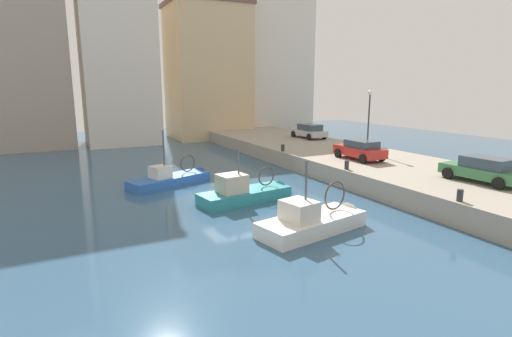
# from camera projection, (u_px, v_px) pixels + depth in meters

# --- Properties ---
(water_surface) EXTENTS (80.00, 80.00, 0.00)m
(water_surface) POSITION_uv_depth(u_px,v_px,m) (227.00, 194.00, 24.06)
(water_surface) COLOR #335675
(water_surface) RESTS_ON ground
(quay_wall) EXTENTS (9.00, 56.00, 1.20)m
(quay_wall) POSITION_uv_depth(u_px,v_px,m) (374.00, 167.00, 28.97)
(quay_wall) COLOR #9E9384
(quay_wall) RESTS_ON ground
(fishing_boat_white) EXTENTS (6.22, 2.97, 4.14)m
(fishing_boat_white) POSITION_uv_depth(u_px,v_px,m) (317.00, 227.00, 18.01)
(fishing_boat_white) COLOR white
(fishing_boat_white) RESTS_ON ground
(fishing_boat_blue) EXTENTS (6.45, 3.76, 4.41)m
(fishing_boat_blue) POSITION_uv_depth(u_px,v_px,m) (175.00, 183.00, 26.44)
(fishing_boat_blue) COLOR #2D60B7
(fishing_boat_blue) RESTS_ON ground
(fishing_boat_teal) EXTENTS (6.26, 2.53, 3.85)m
(fishing_boat_teal) POSITION_uv_depth(u_px,v_px,m) (249.00, 198.00, 22.65)
(fishing_boat_teal) COLOR teal
(fishing_boat_teal) RESTS_ON ground
(parked_car_red) EXTENTS (1.91, 3.95, 1.39)m
(parked_car_red) POSITION_uv_depth(u_px,v_px,m) (360.00, 150.00, 28.49)
(parked_car_red) COLOR red
(parked_car_red) RESTS_ON quay_wall
(parked_car_green) EXTENTS (2.08, 4.26, 1.41)m
(parked_car_green) POSITION_uv_depth(u_px,v_px,m) (483.00, 169.00, 21.72)
(parked_car_green) COLOR #387547
(parked_car_green) RESTS_ON quay_wall
(parked_car_silver) EXTENTS (2.08, 4.12, 1.43)m
(parked_car_silver) POSITION_uv_depth(u_px,v_px,m) (309.00, 131.00, 40.18)
(parked_car_silver) COLOR #B7B7BC
(parked_car_silver) RESTS_ON quay_wall
(mooring_bollard_south) EXTENTS (0.28, 0.28, 0.55)m
(mooring_bollard_south) POSITION_uv_depth(u_px,v_px,m) (460.00, 195.00, 18.21)
(mooring_bollard_south) COLOR #2D2D33
(mooring_bollard_south) RESTS_ON quay_wall
(mooring_bollard_mid) EXTENTS (0.28, 0.28, 0.55)m
(mooring_bollard_mid) POSITION_uv_depth(u_px,v_px,m) (347.00, 165.00, 25.22)
(mooring_bollard_mid) COLOR #2D2D33
(mooring_bollard_mid) RESTS_ON quay_wall
(mooring_bollard_north) EXTENTS (0.28, 0.28, 0.55)m
(mooring_bollard_north) POSITION_uv_depth(u_px,v_px,m) (283.00, 148.00, 32.23)
(mooring_bollard_north) COLOR #2D2D33
(mooring_bollard_north) RESTS_ON quay_wall
(quay_streetlamp) EXTENTS (0.36, 0.36, 4.83)m
(quay_streetlamp) POSITION_uv_depth(u_px,v_px,m) (369.00, 111.00, 31.01)
(quay_streetlamp) COLOR #38383D
(quay_streetlamp) RESTS_ON quay_wall
(waterfront_building_west) EXTENTS (9.37, 9.24, 20.03)m
(waterfront_building_west) POSITION_uv_depth(u_px,v_px,m) (19.00, 49.00, 40.72)
(waterfront_building_west) COLOR #A39384
(waterfront_building_west) RESTS_ON ground
(waterfront_building_west_mid) EXTENTS (9.42, 8.16, 16.15)m
(waterfront_building_west_mid) POSITION_uv_depth(u_px,v_px,m) (208.00, 72.00, 49.10)
(waterfront_building_west_mid) COLOR #D1B284
(waterfront_building_west_mid) RESTS_ON ground
(waterfront_building_central) EXTENTS (11.22, 8.69, 18.81)m
(waterfront_building_central) POSITION_uv_depth(u_px,v_px,m) (264.00, 63.00, 54.47)
(waterfront_building_central) COLOR silver
(waterfront_building_central) RESTS_ON ground
(waterfront_building_east_mid) EXTENTS (7.86, 7.30, 23.10)m
(waterfront_building_east_mid) POSITION_uv_depth(u_px,v_px,m) (116.00, 37.00, 42.95)
(waterfront_building_east_mid) COLOR silver
(waterfront_building_east_mid) RESTS_ON ground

